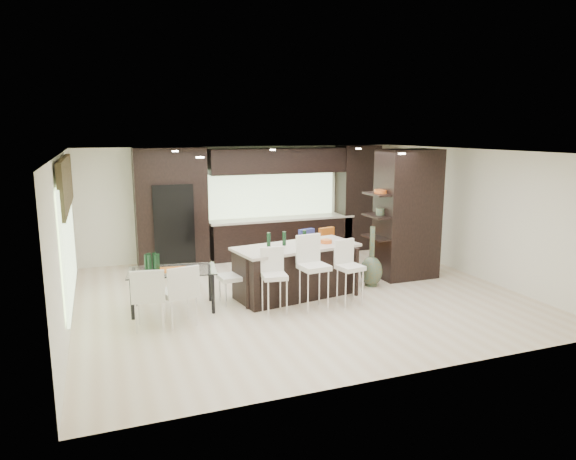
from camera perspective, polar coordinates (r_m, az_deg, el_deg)
name	(u,v)px	position (r m, az deg, el deg)	size (l,w,h in m)	color
ground	(299,295)	(9.83, 1.24, -7.22)	(8.00, 8.00, 0.00)	beige
back_wall	(247,201)	(12.77, -4.58, 3.20)	(8.00, 0.02, 2.70)	white
left_wall	(65,241)	(8.85, -23.54, -1.15)	(0.02, 7.00, 2.70)	white
right_wall	(474,213)	(11.57, 20.00, 1.77)	(0.02, 7.00, 2.70)	white
ceiling	(300,152)	(9.35, 1.31, 8.71)	(8.00, 7.00, 0.02)	white
window_left	(68,239)	(9.05, -23.23, -0.88)	(0.04, 3.20, 1.90)	#B2D199
window_back	(270,192)	(12.88, -1.97, 4.20)	(3.40, 0.04, 1.20)	#B2D199
stone_accent	(66,183)	(8.92, -23.47, 4.80)	(0.08, 3.00, 0.80)	brown
ceiling_spots	(295,152)	(9.58, 0.74, 8.64)	(4.00, 3.00, 0.02)	white
back_cabinetry	(270,202)	(12.61, -1.97, 3.13)	(6.80, 0.68, 2.70)	black
refrigerator	(172,225)	(12.08, -12.74, 0.60)	(0.90, 0.68, 1.90)	black
partition_column	(407,214)	(11.05, 13.11, 1.73)	(1.20, 0.80, 2.70)	black
kitchen_island	(296,271)	(9.67, 0.92, -4.53)	(2.32, 1.00, 0.97)	black
stool_left	(274,288)	(8.73, -1.52, -6.45)	(0.40, 0.40, 0.91)	white
stool_mid	(314,280)	(8.93, 2.88, -5.60)	(0.46, 0.46, 1.05)	white
stool_right	(350,279)	(9.26, 6.89, -5.42)	(0.41, 0.41, 0.94)	white
bench	(323,258)	(11.49, 3.93, -3.13)	(1.42, 0.55, 0.55)	black
floor_vase	(372,256)	(10.37, 9.30, -2.91)	(0.44, 0.44, 1.21)	#48563D
dining_table	(173,290)	(9.16, -12.65, -6.52)	(1.48, 0.83, 0.71)	white
chair_near	(180,297)	(8.42, -11.96, -7.28)	(0.50, 0.50, 0.93)	white
chair_far	(150,300)	(8.38, -15.12, -7.54)	(0.50, 0.50, 0.93)	white
chair_end	(232,281)	(9.33, -6.27, -5.60)	(0.45, 0.45, 0.83)	white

